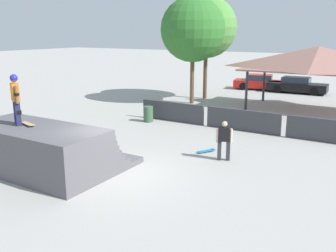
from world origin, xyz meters
name	(u,v)px	position (x,y,z in m)	size (l,w,h in m)	color
ground_plane	(115,174)	(0.00, 0.00, 0.00)	(160.00, 160.00, 0.00)	#A3A09B
quarter_pipe_ramp	(43,150)	(-2.44, -0.94, 0.73)	(5.13, 3.89, 1.62)	#565459
skater_on_deck	(16,96)	(-3.19, -1.27, 2.63)	(0.73, 0.50, 1.75)	#1E2347
skateboard_on_deck	(28,124)	(-2.80, -1.18, 1.68)	(0.85, 0.42, 0.09)	blue
bystander_walking	(224,139)	(2.61, 3.30, 0.85)	(0.59, 0.36, 1.52)	#2D2D33
skateboard_on_ground	(207,151)	(1.65, 3.85, 0.06)	(0.58, 0.79, 0.09)	red
barrier_fence	(243,120)	(1.67, 7.85, 0.53)	(11.81, 0.12, 1.05)	#3D3D42
pavilion_shelter	(318,59)	(3.75, 14.79, 3.16)	(8.83, 4.21, 3.93)	#2D2D33
tree_beside_pavilion	(206,27)	(-3.97, 15.29, 5.07)	(4.29, 4.29, 7.22)	brown
tree_far_back	(193,30)	(-3.91, 13.12, 4.91)	(4.26, 4.26, 7.05)	brown
trash_bin	(148,114)	(-3.39, 7.04, 0.42)	(0.52, 0.52, 0.85)	#385B3D
parked_car_red	(260,82)	(-1.87, 21.76, 0.60)	(4.67, 2.57, 1.27)	red
parked_car_black	(297,85)	(1.21, 21.45, 0.60)	(4.60, 1.85, 1.27)	black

